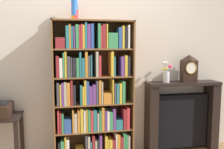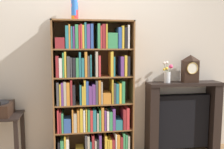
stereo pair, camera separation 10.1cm
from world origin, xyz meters
The scene contains 6 objects.
wall_back centered at (0.04, 0.28, 1.30)m, with size 4.71×0.08×2.60m, color beige.
bookshelf centered at (-0.01, 0.07, 0.84)m, with size 0.99×0.33×1.78m.
cup_stack centered at (-0.22, 0.10, 1.90)m, with size 0.08×0.08×0.26m.
fireplace_mantel centered at (1.24, 0.13, 0.48)m, with size 1.02×0.27×0.98m.
mantel_clock centered at (1.32, 0.11, 1.16)m, with size 0.21×0.13×0.37m.
flower_vase centered at (0.99, 0.11, 1.09)m, with size 0.12×0.14×0.29m.
Camera 1 is at (-0.36, -2.94, 1.47)m, focal length 39.11 mm.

